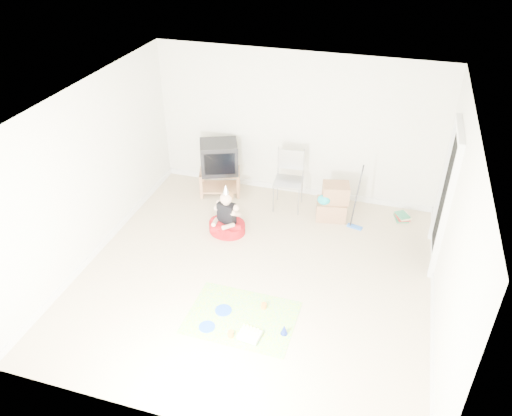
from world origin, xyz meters
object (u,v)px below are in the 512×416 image
(cardboard_boxes, at_px, (333,202))
(birthday_cake, at_px, (250,336))
(seated_woman, at_px, (227,222))
(folding_chair, at_px, (288,182))
(crt_tv, at_px, (219,157))
(tv_stand, at_px, (220,180))

(cardboard_boxes, bearing_deg, birthday_cake, -100.14)
(cardboard_boxes, bearing_deg, seated_woman, -149.99)
(folding_chair, height_order, cardboard_boxes, folding_chair)
(crt_tv, bearing_deg, seated_woman, -87.69)
(tv_stand, distance_m, seated_woman, 1.26)
(folding_chair, xyz_separation_m, seated_woman, (-0.77, -1.01, -0.32))
(seated_woman, bearing_deg, tv_stand, 115.09)
(birthday_cake, bearing_deg, seated_woman, 116.31)
(cardboard_boxes, bearing_deg, crt_tv, 173.80)
(crt_tv, relative_size, folding_chair, 0.61)
(folding_chair, bearing_deg, cardboard_boxes, -7.28)
(seated_woman, height_order, birthday_cake, seated_woman)
(crt_tv, distance_m, seated_woman, 1.37)
(cardboard_boxes, relative_size, birthday_cake, 2.23)
(crt_tv, distance_m, birthday_cake, 3.66)
(birthday_cake, bearing_deg, tv_stand, 115.88)
(cardboard_boxes, distance_m, birthday_cake, 3.06)
(folding_chair, distance_m, seated_woman, 1.31)
(tv_stand, distance_m, crt_tv, 0.46)
(folding_chair, height_order, birthday_cake, folding_chair)
(seated_woman, relative_size, birthday_cake, 3.11)
(seated_woman, bearing_deg, crt_tv, 115.09)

